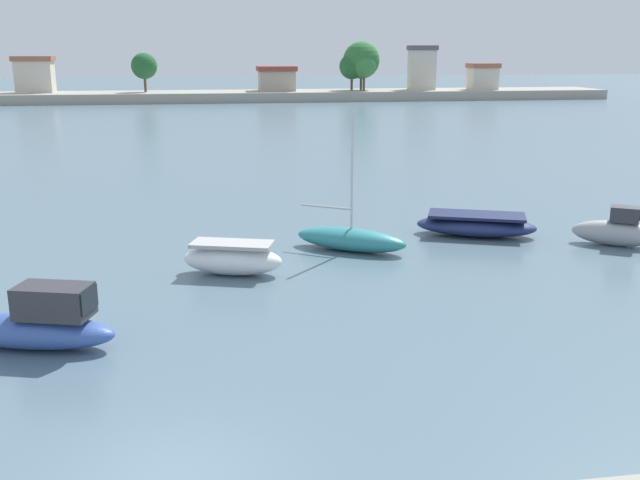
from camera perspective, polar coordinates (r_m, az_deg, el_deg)
ground_plane at (r=13.44m, az=-11.76°, el=-18.18°), size 400.00×400.00×0.00m
moored_boat_1 at (r=19.41m, az=-21.59°, el=-6.23°), size 4.58×2.45×1.65m
moored_boat_2 at (r=24.05m, az=-6.96°, el=-1.50°), size 3.60×2.27×1.10m
moored_boat_3 at (r=26.75m, az=2.45°, el=0.10°), size 4.30×3.38×5.16m
moored_boat_4 at (r=29.57m, az=12.31°, el=1.16°), size 5.10×3.42×0.90m
moored_boat_5 at (r=29.63m, az=22.54°, el=0.68°), size 3.24×2.53×1.54m
distant_shoreline at (r=108.67m, az=-7.25°, el=11.84°), size 123.04×10.02×8.54m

